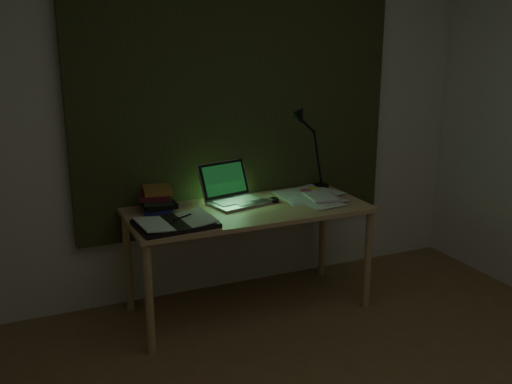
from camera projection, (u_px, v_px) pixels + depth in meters
wall_back at (237, 109)px, 3.80m from camera, size 3.50×0.00×2.50m
curtain at (239, 79)px, 3.72m from camera, size 2.20×0.06×2.00m
desk at (249, 259)px, 3.65m from camera, size 1.50×0.66×0.69m
laptop at (238, 185)px, 3.61m from camera, size 0.44×0.47×0.26m
open_textbook at (175, 223)px, 3.22m from camera, size 0.46×0.35×0.04m
book_stack at (157, 199)px, 3.49m from camera, size 0.21×0.25×0.15m
loose_papers at (312, 198)px, 3.74m from camera, size 0.48×0.50×0.02m
mouse at (274, 200)px, 3.69m from camera, size 0.06×0.09×0.03m
sticky_yellow at (313, 189)px, 3.97m from camera, size 0.09×0.09×0.01m
sticky_pink at (306, 191)px, 3.92m from camera, size 0.09×0.09×0.02m
desk_lamp at (323, 148)px, 3.98m from camera, size 0.38×0.31×0.56m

